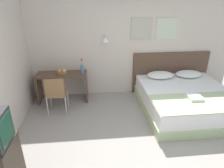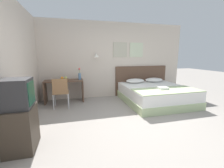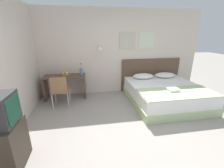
{
  "view_description": "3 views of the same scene",
  "coord_description": "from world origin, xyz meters",
  "px_view_note": "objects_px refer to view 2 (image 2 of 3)",
  "views": [
    {
      "loc": [
        -0.88,
        -2.4,
        2.45
      ],
      "look_at": [
        -0.51,
        1.2,
        0.84
      ],
      "focal_mm": 32.0,
      "sensor_mm": 36.0,
      "label": 1
    },
    {
      "loc": [
        -1.34,
        -2.75,
        1.5
      ],
      "look_at": [
        -0.33,
        1.07,
        0.74
      ],
      "focal_mm": 24.0,
      "sensor_mm": 36.0,
      "label": 2
    },
    {
      "loc": [
        -0.96,
        -2.26,
        1.91
      ],
      "look_at": [
        -0.36,
        1.27,
        0.7
      ],
      "focal_mm": 24.0,
      "sensor_mm": 36.0,
      "label": 3
    }
  ],
  "objects_px": {
    "headboard": "(141,80)",
    "fruit_bowl": "(64,79)",
    "pillow_left": "(135,81)",
    "flower_vase": "(80,76)",
    "folded_towel_near_foot": "(162,88)",
    "tv_stand": "(21,129)",
    "throw_blanket": "(167,90)",
    "desk": "(64,87)",
    "television": "(17,94)",
    "desk_chair": "(61,91)",
    "bed": "(155,94)",
    "pillow_right": "(154,80)"
  },
  "relations": [
    {
      "from": "pillow_left",
      "to": "throw_blanket",
      "type": "xyz_separation_m",
      "value": [
        0.38,
        -1.36,
        -0.06
      ]
    },
    {
      "from": "desk",
      "to": "fruit_bowl",
      "type": "height_order",
      "value": "fruit_bowl"
    },
    {
      "from": "bed",
      "to": "desk_chair",
      "type": "xyz_separation_m",
      "value": [
        -2.91,
        0.19,
        0.26
      ]
    },
    {
      "from": "desk_chair",
      "to": "fruit_bowl",
      "type": "relative_size",
      "value": 3.17
    },
    {
      "from": "flower_vase",
      "to": "throw_blanket",
      "type": "bearing_deg",
      "value": -30.09
    },
    {
      "from": "pillow_left",
      "to": "television",
      "type": "height_order",
      "value": "television"
    },
    {
      "from": "desk",
      "to": "desk_chair",
      "type": "distance_m",
      "value": 0.6
    },
    {
      "from": "pillow_left",
      "to": "television",
      "type": "relative_size",
      "value": 1.49
    },
    {
      "from": "desk_chair",
      "to": "bed",
      "type": "bearing_deg",
      "value": -3.67
    },
    {
      "from": "pillow_left",
      "to": "pillow_right",
      "type": "bearing_deg",
      "value": 0.0
    },
    {
      "from": "television",
      "to": "desk_chair",
      "type": "bearing_deg",
      "value": 75.44
    },
    {
      "from": "pillow_left",
      "to": "flower_vase",
      "type": "bearing_deg",
      "value": -179.73
    },
    {
      "from": "tv_stand",
      "to": "pillow_left",
      "type": "bearing_deg",
      "value": 38.86
    },
    {
      "from": "headboard",
      "to": "fruit_bowl",
      "type": "distance_m",
      "value": 2.85
    },
    {
      "from": "bed",
      "to": "desk_chair",
      "type": "height_order",
      "value": "desk_chair"
    },
    {
      "from": "throw_blanket",
      "to": "tv_stand",
      "type": "xyz_separation_m",
      "value": [
        -3.39,
        -1.07,
        -0.18
      ]
    },
    {
      "from": "folded_towel_near_foot",
      "to": "desk",
      "type": "height_order",
      "value": "desk"
    },
    {
      "from": "fruit_bowl",
      "to": "television",
      "type": "distance_m",
      "value": 2.51
    },
    {
      "from": "tv_stand",
      "to": "television",
      "type": "xyz_separation_m",
      "value": [
        0.0,
        -0.0,
        0.58
      ]
    },
    {
      "from": "folded_towel_near_foot",
      "to": "flower_vase",
      "type": "xyz_separation_m",
      "value": [
        -2.27,
        1.21,
        0.27
      ]
    },
    {
      "from": "pillow_right",
      "to": "desk",
      "type": "xyz_separation_m",
      "value": [
        -3.22,
        0.03,
        -0.09
      ]
    },
    {
      "from": "headboard",
      "to": "fruit_bowl",
      "type": "height_order",
      "value": "headboard"
    },
    {
      "from": "pillow_right",
      "to": "television",
      "type": "distance_m",
      "value": 4.49
    },
    {
      "from": "desk_chair",
      "to": "fruit_bowl",
      "type": "bearing_deg",
      "value": 82.31
    },
    {
      "from": "pillow_right",
      "to": "flower_vase",
      "type": "relative_size",
      "value": 1.79
    },
    {
      "from": "tv_stand",
      "to": "television",
      "type": "bearing_deg",
      "value": -0.0
    },
    {
      "from": "tv_stand",
      "to": "throw_blanket",
      "type": "bearing_deg",
      "value": 17.44
    },
    {
      "from": "bed",
      "to": "flower_vase",
      "type": "xyz_separation_m",
      "value": [
        -2.34,
        0.75,
        0.59
      ]
    },
    {
      "from": "pillow_left",
      "to": "tv_stand",
      "type": "relative_size",
      "value": 0.96
    },
    {
      "from": "headboard",
      "to": "flower_vase",
      "type": "height_order",
      "value": "same"
    },
    {
      "from": "headboard",
      "to": "tv_stand",
      "type": "relative_size",
      "value": 2.92
    },
    {
      "from": "desk",
      "to": "desk_chair",
      "type": "bearing_deg",
      "value": -96.67
    },
    {
      "from": "pillow_left",
      "to": "pillow_right",
      "type": "distance_m",
      "value": 0.76
    },
    {
      "from": "throw_blanket",
      "to": "flower_vase",
      "type": "bearing_deg",
      "value": 149.91
    },
    {
      "from": "desk",
      "to": "headboard",
      "type": "bearing_deg",
      "value": 5.65
    },
    {
      "from": "folded_towel_near_foot",
      "to": "desk",
      "type": "relative_size",
      "value": 0.24
    },
    {
      "from": "television",
      "to": "headboard",
      "type": "bearing_deg",
      "value": 38.9
    },
    {
      "from": "bed",
      "to": "fruit_bowl",
      "type": "xyz_separation_m",
      "value": [
        -2.83,
        0.77,
        0.5
      ]
    },
    {
      "from": "desk",
      "to": "flower_vase",
      "type": "height_order",
      "value": "flower_vase"
    },
    {
      "from": "desk_chair",
      "to": "fruit_bowl",
      "type": "xyz_separation_m",
      "value": [
        0.08,
        0.59,
        0.24
      ]
    },
    {
      "from": "fruit_bowl",
      "to": "television",
      "type": "relative_size",
      "value": 0.61
    },
    {
      "from": "pillow_left",
      "to": "desk",
      "type": "relative_size",
      "value": 0.56
    },
    {
      "from": "desk",
      "to": "television",
      "type": "bearing_deg",
      "value": -102.67
    },
    {
      "from": "throw_blanket",
      "to": "fruit_bowl",
      "type": "relative_size",
      "value": 6.82
    },
    {
      "from": "headboard",
      "to": "throw_blanket",
      "type": "height_order",
      "value": "headboard"
    },
    {
      "from": "fruit_bowl",
      "to": "throw_blanket",
      "type": "bearing_deg",
      "value": -25.91
    },
    {
      "from": "bed",
      "to": "flower_vase",
      "type": "relative_size",
      "value": 5.5
    },
    {
      "from": "fruit_bowl",
      "to": "pillow_right",
      "type": "bearing_deg",
      "value": -0.2
    },
    {
      "from": "bed",
      "to": "headboard",
      "type": "bearing_deg",
      "value": 90.0
    },
    {
      "from": "throw_blanket",
      "to": "desk",
      "type": "xyz_separation_m",
      "value": [
        -2.84,
        1.39,
        -0.03
      ]
    }
  ]
}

